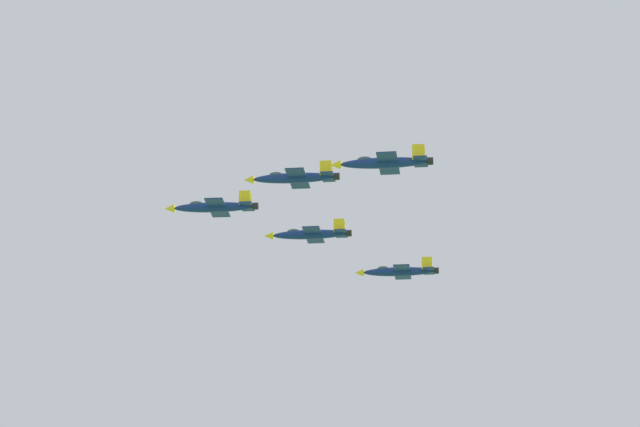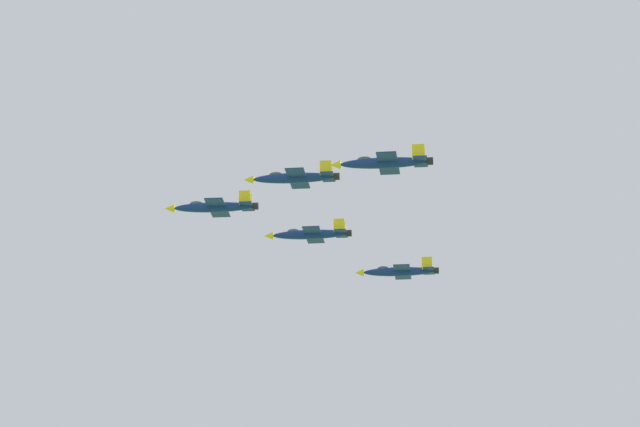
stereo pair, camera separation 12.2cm
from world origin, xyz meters
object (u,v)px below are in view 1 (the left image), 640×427
(jet_left_wingman, at_px, (294,178))
(jet_left_outer, at_px, (384,162))
(jet_lead, at_px, (213,207))
(jet_right_wingman, at_px, (310,234))
(jet_right_outer, at_px, (399,271))

(jet_left_wingman, xyz_separation_m, jet_left_outer, (15.53, 12.78, -2.85))
(jet_lead, bearing_deg, jet_left_outer, 139.11)
(jet_left_wingman, bearing_deg, jet_lead, -39.46)
(jet_right_wingman, xyz_separation_m, jet_left_outer, (41.17, 8.18, -1.62))
(jet_left_wingman, bearing_deg, jet_left_outer, 140.53)
(jet_left_wingman, xyz_separation_m, jet_right_outer, (-35.75, 21.98, -4.74))
(jet_left_wingman, distance_m, jet_right_wingman, 26.08)
(jet_right_outer, bearing_deg, jet_right_wingman, 40.55)
(jet_left_outer, bearing_deg, jet_right_outer, -88.93)
(jet_right_wingman, distance_m, jet_right_outer, 20.42)
(jet_lead, bearing_deg, jet_left_wingman, 139.11)
(jet_lead, height_order, jet_left_outer, jet_lead)
(jet_lead, xyz_separation_m, jet_left_outer, (31.05, 25.57, -2.80))
(jet_left_outer, bearing_deg, jet_lead, -39.30)
(jet_lead, xyz_separation_m, jet_right_wingman, (-10.11, 17.38, -1.18))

